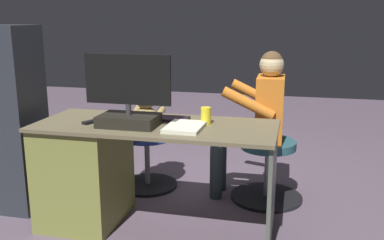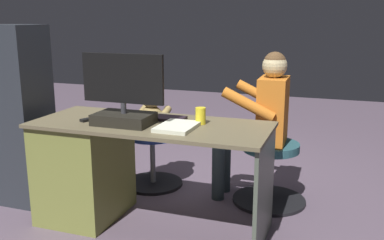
% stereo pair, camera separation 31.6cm
% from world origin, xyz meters
% --- Properties ---
extents(ground_plane, '(10.00, 10.00, 0.00)m').
position_xyz_m(ground_plane, '(0.00, 0.00, 0.00)').
color(ground_plane, '#5E4F5E').
extents(desk, '(1.57, 0.64, 0.73)m').
position_xyz_m(desk, '(0.42, 0.34, 0.39)').
color(desk, brown).
rests_on(desk, ground_plane).
extents(monitor, '(0.56, 0.25, 0.45)m').
position_xyz_m(monitor, '(0.15, 0.42, 0.87)').
color(monitor, black).
rests_on(monitor, desk).
extents(keyboard, '(0.42, 0.14, 0.02)m').
position_xyz_m(keyboard, '(0.02, 0.21, 0.74)').
color(keyboard, black).
rests_on(keyboard, desk).
extents(computer_mouse, '(0.06, 0.10, 0.04)m').
position_xyz_m(computer_mouse, '(0.31, 0.19, 0.75)').
color(computer_mouse, '#282A30').
rests_on(computer_mouse, desk).
extents(cup, '(0.07, 0.07, 0.11)m').
position_xyz_m(cup, '(-0.32, 0.26, 0.78)').
color(cup, yellow).
rests_on(cup, desk).
extents(tv_remote, '(0.10, 0.15, 0.02)m').
position_xyz_m(tv_remote, '(0.41, 0.40, 0.74)').
color(tv_remote, black).
rests_on(tv_remote, desk).
extents(notebook_binder, '(0.22, 0.30, 0.02)m').
position_xyz_m(notebook_binder, '(-0.22, 0.42, 0.74)').
color(notebook_binder, silver).
rests_on(notebook_binder, desk).
extents(office_chair_teddy, '(0.50, 0.50, 0.47)m').
position_xyz_m(office_chair_teddy, '(0.31, -0.34, 0.27)').
color(office_chair_teddy, black).
rests_on(office_chair_teddy, ground_plane).
extents(teddy_bear, '(0.27, 0.27, 0.39)m').
position_xyz_m(teddy_bear, '(0.31, -0.36, 0.65)').
color(teddy_bear, olive).
rests_on(teddy_bear, office_chair_teddy).
extents(visitor_chair, '(0.56, 0.56, 0.47)m').
position_xyz_m(visitor_chair, '(-0.69, -0.32, 0.26)').
color(visitor_chair, black).
rests_on(visitor_chair, ground_plane).
extents(person, '(0.54, 0.48, 1.16)m').
position_xyz_m(person, '(-0.60, -0.32, 0.68)').
color(person, '#C46A20').
rests_on(person, ground_plane).
extents(equipment_rack, '(0.44, 0.36, 1.35)m').
position_xyz_m(equipment_rack, '(1.15, 0.27, 0.67)').
color(equipment_rack, '#272C32').
rests_on(equipment_rack, ground_plane).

